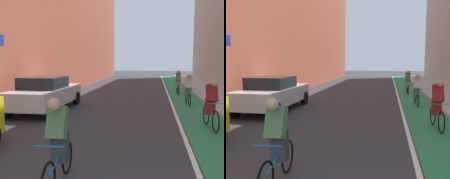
{
  "view_description": "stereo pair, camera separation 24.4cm",
  "coord_description": "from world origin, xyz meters",
  "views": [
    {
      "loc": [
        1.63,
        -0.29,
        2.2
      ],
      "look_at": [
        0.09,
        8.58,
        1.18
      ],
      "focal_mm": 39.88,
      "sensor_mm": 36.0,
      "label": 1
    },
    {
      "loc": [
        1.87,
        -0.24,
        2.2
      ],
      "look_at": [
        0.09,
        8.58,
        1.18
      ],
      "focal_mm": 39.88,
      "sensor_mm": 36.0,
      "label": 2
    }
  ],
  "objects": [
    {
      "name": "parked_sedan_white",
      "position": [
        -3.16,
        10.06,
        0.79
      ],
      "size": [
        1.98,
        4.59,
        1.53
      ],
      "color": "silver",
      "rests_on": "ground"
    },
    {
      "name": "cyclist_mid",
      "position": [
        3.47,
        8.22,
        0.85
      ],
      "size": [
        0.48,
        1.74,
        1.63
      ],
      "color": "black",
      "rests_on": "ground"
    },
    {
      "name": "cyclist_far",
      "position": [
        3.19,
        17.14,
        0.81
      ],
      "size": [
        0.48,
        1.7,
        1.61
      ],
      "color": "black",
      "rests_on": "ground"
    },
    {
      "name": "cyclist_lead",
      "position": [
        -0.01,
        3.71,
        0.81
      ],
      "size": [
        0.48,
        1.7,
        1.61
      ],
      "color": "black",
      "rests_on": "ground"
    },
    {
      "name": "bike_lane_paint",
      "position": [
        3.41,
        17.55,
        0.0
      ],
      "size": [
        1.6,
        39.1,
        0.0
      ],
      "primitive_type": "cube",
      "color": "#2D8451",
      "rests_on": "ground"
    },
    {
      "name": "lane_divider_stripe",
      "position": [
        2.51,
        17.55,
        0.0
      ],
      "size": [
        0.12,
        39.1,
        0.0
      ],
      "primitive_type": "cube",
      "color": "white",
      "rests_on": "ground"
    },
    {
      "name": "ground_plane",
      "position": [
        0.0,
        15.55,
        0.0
      ],
      "size": [
        86.01,
        86.01,
        0.0
      ],
      "primitive_type": "plane",
      "color": "#38383D"
    },
    {
      "name": "sidewalk_right",
      "position": [
        5.57,
        17.55,
        0.07
      ],
      "size": [
        2.71,
        39.1,
        0.14
      ],
      "primitive_type": "cube",
      "color": "#A8A59E",
      "rests_on": "ground"
    },
    {
      "name": "cyclist_trailing",
      "position": [
        3.3,
        12.66,
        0.84
      ],
      "size": [
        0.48,
        1.66,
        1.59
      ],
      "color": "black",
      "rests_on": "ground"
    }
  ]
}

